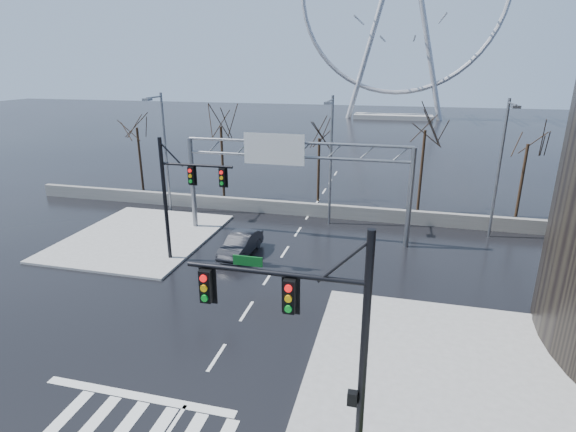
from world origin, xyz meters
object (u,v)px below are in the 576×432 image
(signal_mast_far, at_px, (180,190))
(sign_gantry, at_px, (290,168))
(car, at_px, (241,244))
(signal_mast_near, at_px, (318,326))

(signal_mast_far, xyz_separation_m, sign_gantry, (5.49, 6.00, 0.35))
(signal_mast_far, relative_size, car, 1.79)
(sign_gantry, xyz_separation_m, car, (-2.39, -4.10, -4.45))
(sign_gantry, bearing_deg, signal_mast_far, -132.47)
(signal_mast_near, height_order, car, signal_mast_near)
(signal_mast_near, bearing_deg, car, 117.96)
(signal_mast_far, distance_m, car, 5.48)
(signal_mast_near, distance_m, signal_mast_far, 17.03)
(signal_mast_near, distance_m, sign_gantry, 19.79)
(car, bearing_deg, signal_mast_near, -57.55)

